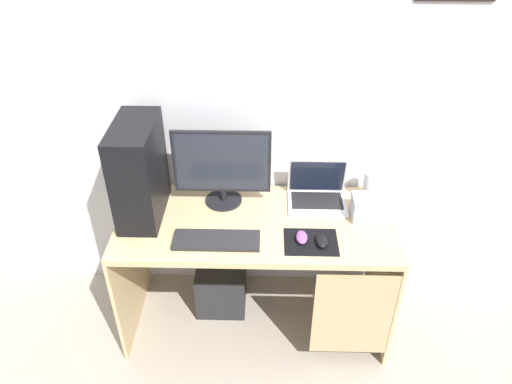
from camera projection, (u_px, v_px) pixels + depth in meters
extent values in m
plane|color=#9E9384|center=(256.00, 316.00, 2.92)|extent=(8.00, 8.00, 0.00)
cube|color=silver|center=(258.00, 90.00, 2.47)|extent=(4.00, 0.04, 2.60)
cube|color=tan|center=(256.00, 223.00, 2.51)|extent=(1.43, 0.64, 0.03)
cube|color=tan|center=(131.00, 272.00, 2.73)|extent=(0.02, 0.64, 0.70)
cube|color=tan|center=(382.00, 277.00, 2.71)|extent=(0.02, 0.64, 0.70)
cube|color=tan|center=(353.00, 316.00, 2.43)|extent=(0.40, 0.01, 0.56)
cube|color=black|center=(139.00, 171.00, 2.41)|extent=(0.20, 0.41, 0.51)
cylinder|color=black|center=(224.00, 200.00, 2.63)|extent=(0.20, 0.20, 0.01)
cylinder|color=black|center=(223.00, 194.00, 2.61)|extent=(0.04, 0.04, 0.07)
cube|color=black|center=(222.00, 162.00, 2.48)|extent=(0.50, 0.02, 0.35)
cube|color=#232833|center=(222.00, 163.00, 2.48)|extent=(0.47, 0.00, 0.32)
cube|color=silver|center=(317.00, 204.00, 2.61)|extent=(0.31, 0.23, 0.01)
cube|color=black|center=(317.00, 201.00, 2.62)|extent=(0.27, 0.15, 0.00)
cube|color=silver|center=(317.00, 176.00, 2.62)|extent=(0.31, 0.04, 0.22)
cube|color=black|center=(317.00, 176.00, 2.62)|extent=(0.29, 0.03, 0.20)
cylinder|color=white|center=(371.00, 186.00, 2.61)|extent=(0.09, 0.09, 0.17)
cube|color=silver|center=(372.00, 208.00, 2.49)|extent=(0.20, 0.14, 0.12)
cube|color=#232326|center=(217.00, 240.00, 2.35)|extent=(0.42, 0.14, 0.02)
cube|color=black|center=(311.00, 242.00, 2.36)|extent=(0.26, 0.20, 0.00)
ellipsoid|color=#8C4C99|center=(302.00, 237.00, 2.36)|extent=(0.06, 0.10, 0.03)
ellipsoid|color=black|center=(322.00, 241.00, 2.33)|extent=(0.06, 0.10, 0.03)
cube|color=#232326|center=(222.00, 286.00, 2.93)|extent=(0.29, 0.29, 0.29)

